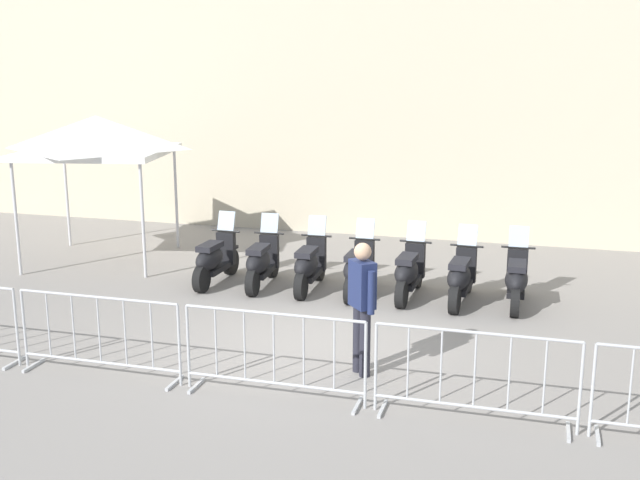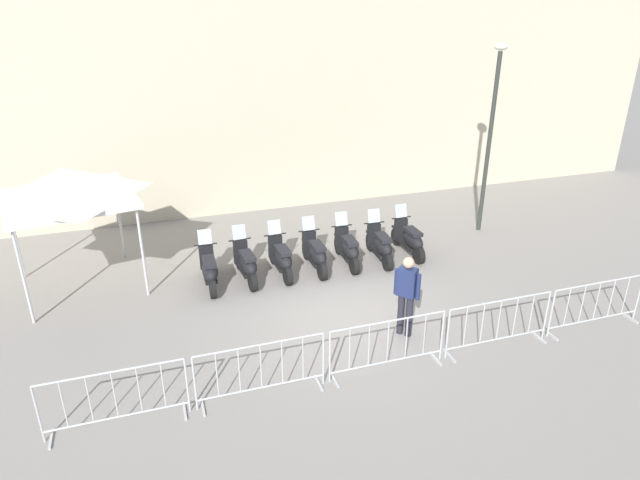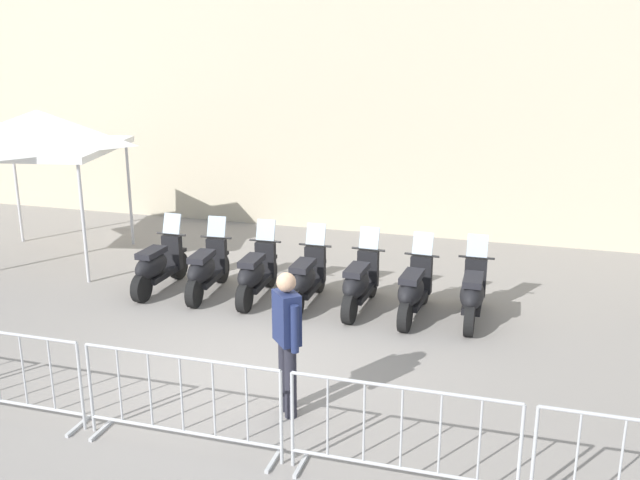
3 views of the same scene
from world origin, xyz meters
name	(u,v)px [view 2 (image 2 of 3)]	position (x,y,z in m)	size (l,w,h in m)	color
ground_plane	(350,319)	(0.00, 0.00, 0.00)	(120.00, 120.00, 0.00)	gray
building_facade	(255,0)	(1.72, 8.12, 6.25)	(28.00, 2.40, 12.50)	beige
motorcycle_0	(209,270)	(-2.08, 2.88, 0.45)	(0.71, 1.71, 1.24)	black
motorcycle_1	(246,264)	(-1.21, 2.74, 0.45)	(0.62, 1.72, 1.24)	black
motorcycle_2	(281,258)	(-0.35, 2.59, 0.45)	(0.65, 1.72, 1.24)	black
motorcycle_3	(315,254)	(0.51, 2.40, 0.45)	(0.68, 1.71, 1.24)	black
motorcycle_4	(348,249)	(1.37, 2.25, 0.45)	(0.73, 1.70, 1.24)	black
motorcycle_5	(380,245)	(2.22, 2.00, 0.45)	(0.75, 1.70, 1.24)	black
motorcycle_6	(409,239)	(3.10, 1.93, 0.45)	(0.67, 1.72, 1.24)	black
barrier_segment_0	(115,399)	(-4.96, -0.85, 0.53)	(2.21, 0.86, 1.07)	#B2B5B7
barrier_segment_1	(261,371)	(-2.68, -1.34, 0.53)	(2.21, 0.86, 1.07)	#B2B5B7
barrier_segment_2	(388,346)	(-0.39, -1.82, 0.53)	(2.21, 0.86, 1.07)	#B2B5B7
barrier_segment_3	(498,324)	(1.90, -2.31, 0.53)	(2.21, 0.86, 1.07)	#B2B5B7
barrier_segment_4	(596,305)	(4.19, -2.80, 0.53)	(2.21, 0.86, 1.07)	#B2B5B7
street_lamp	(492,121)	(6.02, 2.28, 3.21)	(0.36, 0.36, 5.25)	#2D332D
officer_near_row_end	(407,292)	(0.64, -1.03, 0.98)	(0.37, 0.49, 1.73)	#23232D
canopy_tent	(66,185)	(-4.67, 4.44, 2.52)	(2.67, 2.67, 2.91)	silver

